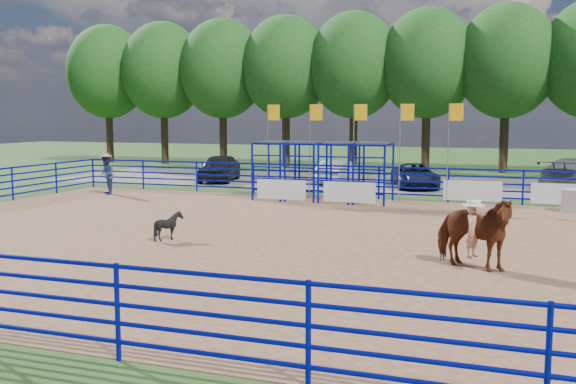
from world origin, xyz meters
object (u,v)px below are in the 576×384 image
at_px(horse_and_rider, 473,230).
at_px(car_c, 415,176).
at_px(spectator_cowboy, 106,174).
at_px(car_b, 338,172).
at_px(calf, 169,226).
at_px(car_a, 219,168).

bearing_deg(horse_and_rider, car_c, 102.39).
relative_size(spectator_cowboy, car_b, 0.48).
bearing_deg(calf, horse_and_rider, -112.38).
relative_size(horse_and_rider, car_b, 0.59).
xyz_separation_m(horse_and_rider, calf, (-8.71, 0.81, -0.51)).
xyz_separation_m(spectator_cowboy, car_c, (13.29, 7.80, -0.34)).
height_order(horse_and_rider, spectator_cowboy, horse_and_rider).
distance_m(spectator_cowboy, car_b, 12.23).
distance_m(car_b, car_c, 4.24).
relative_size(calf, spectator_cowboy, 0.45).
relative_size(car_a, car_c, 1.00).
xyz_separation_m(car_a, car_c, (10.98, 0.30, -0.14)).
bearing_deg(spectator_cowboy, car_c, 30.41).
distance_m(spectator_cowboy, car_c, 15.41).
height_order(calf, car_a, car_a).
xyz_separation_m(horse_and_rider, spectator_cowboy, (-17.15, 9.79, 0.01)).
height_order(car_a, car_c, car_a).
bearing_deg(car_a, car_b, -5.93).
height_order(calf, car_b, car_b).
relative_size(horse_and_rider, calf, 2.72).
height_order(horse_and_rider, car_b, horse_and_rider).
relative_size(car_b, car_c, 0.89).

